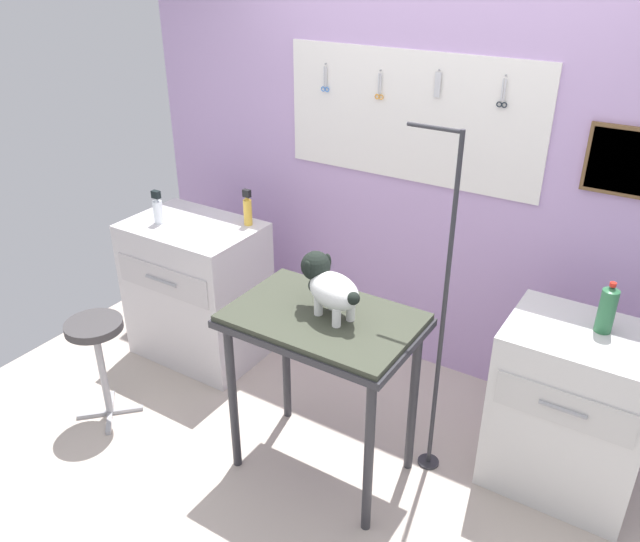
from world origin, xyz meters
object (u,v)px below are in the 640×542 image
object	(u,v)px
grooming_arm	(440,329)
dog	(329,285)
counter_left	(198,290)
cabinet_right	(570,410)
stool	(97,342)
soda_bottle	(607,309)
grooming_table	(323,335)
spray_bottle_short	(248,210)

from	to	relation	value
grooming_arm	dog	xyz separation A→B (m)	(-0.44, -0.28, 0.23)
counter_left	cabinet_right	size ratio (longest dim) A/B	1.04
grooming_arm	stool	distance (m)	1.84
grooming_arm	cabinet_right	bearing A→B (deg)	22.53
stool	soda_bottle	size ratio (longest dim) A/B	2.53
grooming_table	spray_bottle_short	distance (m)	1.16
dog	cabinet_right	size ratio (longest dim) A/B	0.43
grooming_arm	soda_bottle	size ratio (longest dim) A/B	7.18
stool	spray_bottle_short	world-z (taller)	spray_bottle_short
cabinet_right	spray_bottle_short	distance (m)	2.06
counter_left	soda_bottle	bearing A→B (deg)	3.42
dog	soda_bottle	xyz separation A→B (m)	(1.08, 0.58, -0.07)
counter_left	spray_bottle_short	world-z (taller)	spray_bottle_short
soda_bottle	stool	bearing A→B (deg)	-158.55
soda_bottle	grooming_table	bearing A→B (deg)	-151.03
stool	soda_bottle	bearing A→B (deg)	21.45
grooming_arm	dog	distance (m)	0.57
spray_bottle_short	soda_bottle	world-z (taller)	spray_bottle_short
counter_left	soda_bottle	xyz separation A→B (m)	(2.32, 0.14, 0.53)
dog	counter_left	bearing A→B (deg)	160.42
cabinet_right	grooming_arm	bearing A→B (deg)	-157.47
dog	counter_left	world-z (taller)	dog
dog	soda_bottle	size ratio (longest dim) A/B	1.52
grooming_table	spray_bottle_short	bearing A→B (deg)	145.20
grooming_arm	counter_left	world-z (taller)	grooming_arm
spray_bottle_short	grooming_arm	bearing A→B (deg)	-13.89
grooming_table	dog	size ratio (longest dim) A/B	2.45
counter_left	stool	bearing A→B (deg)	-91.26
grooming_table	soda_bottle	distance (m)	1.27
counter_left	spray_bottle_short	distance (m)	0.65
cabinet_right	spray_bottle_short	bearing A→B (deg)	177.20
spray_bottle_short	soda_bottle	xyz separation A→B (m)	(2.03, -0.05, -0.01)
dog	spray_bottle_short	bearing A→B (deg)	146.64
grooming_table	cabinet_right	bearing A→B (deg)	27.97
grooming_arm	counter_left	size ratio (longest dim) A/B	1.94
grooming_arm	dog	bearing A→B (deg)	-147.04
cabinet_right	counter_left	bearing A→B (deg)	-177.80
stool	grooming_arm	bearing A→B (deg)	20.14
counter_left	grooming_table	bearing A→B (deg)	-20.81
spray_bottle_short	soda_bottle	size ratio (longest dim) A/B	0.90
grooming_table	dog	world-z (taller)	dog
grooming_arm	cabinet_right	world-z (taller)	grooming_arm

